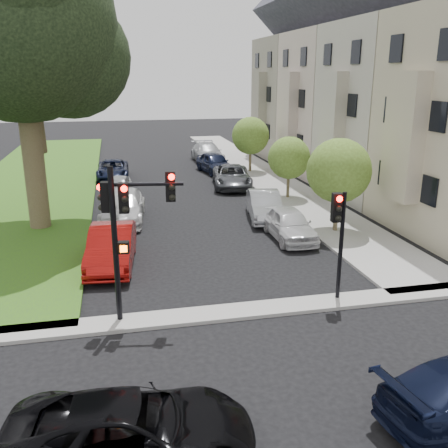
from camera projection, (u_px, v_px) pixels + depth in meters
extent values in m
plane|color=black|center=(263.00, 345.00, 13.66)|extent=(140.00, 140.00, 0.00)
cube|color=#345B22|center=(37.00, 181.00, 34.22)|extent=(8.00, 44.00, 0.12)
cube|color=#A49F98|center=(257.00, 172.00, 37.46)|extent=(3.50, 44.00, 0.12)
cube|color=#A49F98|center=(245.00, 311.00, 15.51)|extent=(60.00, 1.00, 0.12)
cube|color=beige|center=(404.00, 137.00, 21.61)|extent=(0.70, 2.20, 5.50)
cube|color=black|center=(412.00, 113.00, 21.38)|extent=(0.08, 3.60, 6.00)
cube|color=tan|center=(393.00, 111.00, 29.27)|extent=(7.00, 7.40, 10.00)
cube|color=tan|center=(332.00, 121.00, 28.62)|extent=(0.70, 2.20, 5.50)
cube|color=black|center=(338.00, 103.00, 28.39)|extent=(0.08, 3.60, 6.00)
cube|color=gray|center=(338.00, 104.00, 36.28)|extent=(7.00, 7.40, 10.00)
cube|color=gray|center=(288.00, 112.00, 35.63)|extent=(0.70, 2.20, 5.50)
cube|color=black|center=(293.00, 97.00, 35.40)|extent=(0.08, 3.60, 6.00)
cube|color=#A4A089|center=(301.00, 99.00, 43.29)|extent=(7.00, 7.40, 10.00)
cube|color=#2F3038|center=(305.00, 6.00, 41.12)|extent=(7.00, 7.55, 7.00)
cube|color=#A4A089|center=(259.00, 105.00, 42.64)|extent=(0.70, 2.20, 5.50)
cube|color=black|center=(262.00, 93.00, 42.41)|extent=(0.08, 3.60, 6.00)
cylinder|color=brown|center=(33.00, 156.00, 22.92)|extent=(0.96, 0.96, 6.98)
sphere|color=black|center=(18.00, 24.00, 21.28)|extent=(8.38, 8.38, 8.38)
sphere|color=black|center=(69.00, 57.00, 22.87)|extent=(5.58, 5.58, 5.58)
cylinder|color=brown|center=(336.00, 211.00, 23.05)|extent=(0.21, 0.21, 2.09)
sphere|color=#4C6920|center=(339.00, 171.00, 22.51)|extent=(2.93, 2.93, 2.93)
cylinder|color=brown|center=(288.00, 184.00, 29.30)|extent=(0.18, 0.18, 1.76)
sphere|color=#4C6920|center=(289.00, 158.00, 28.84)|extent=(2.46, 2.46, 2.46)
cylinder|color=brown|center=(250.00, 160.00, 37.17)|extent=(0.20, 0.20, 1.96)
sphere|color=#4C6920|center=(250.00, 136.00, 36.66)|extent=(2.74, 2.74, 2.74)
cylinder|color=black|center=(115.00, 248.00, 14.25)|extent=(0.19, 0.19, 4.72)
cylinder|color=black|center=(148.00, 184.00, 13.93)|extent=(1.99, 0.41, 0.11)
cube|color=black|center=(124.00, 198.00, 13.89)|extent=(0.31, 0.28, 0.86)
cube|color=black|center=(171.00, 186.00, 14.08)|extent=(0.31, 0.28, 0.86)
cube|color=black|center=(105.00, 197.00, 14.00)|extent=(0.28, 0.31, 0.86)
sphere|color=#FF0C05|center=(123.00, 189.00, 13.68)|extent=(0.18, 0.18, 0.18)
sphere|color=black|center=(124.00, 209.00, 13.85)|extent=(0.18, 0.18, 0.18)
cube|color=black|center=(123.00, 247.00, 14.29)|extent=(0.35, 0.27, 0.34)
cube|color=#FF5905|center=(124.00, 249.00, 14.17)|extent=(0.20, 0.03, 0.20)
cylinder|color=black|center=(341.00, 248.00, 15.84)|extent=(0.15, 0.15, 3.65)
cube|color=black|center=(337.00, 208.00, 15.40)|extent=(0.31, 0.28, 0.91)
sphere|color=#FF0C05|center=(339.00, 199.00, 15.18)|extent=(0.19, 0.19, 0.19)
imported|color=black|center=(131.00, 431.00, 9.43)|extent=(4.96, 2.73, 1.32)
imported|color=silver|center=(289.00, 224.00, 22.24)|extent=(1.69, 4.11, 1.40)
imported|color=#999BA0|center=(264.00, 205.00, 25.30)|extent=(2.21, 4.52, 1.43)
imported|color=#3F4247|center=(232.00, 176.00, 32.44)|extent=(3.09, 5.38, 1.41)
imported|color=black|center=(215.00, 163.00, 37.12)|extent=(2.47, 4.64, 1.50)
imported|color=#999BA0|center=(207.00, 153.00, 41.66)|extent=(2.22, 5.39, 1.56)
imported|color=maroon|center=(112.00, 247.00, 19.12)|extent=(2.08, 4.79, 1.53)
imported|color=silver|center=(123.00, 207.00, 24.97)|extent=(2.59, 5.31, 1.49)
imported|color=#999BA0|center=(118.00, 187.00, 29.77)|extent=(1.98, 3.90, 1.27)
imported|color=black|center=(113.00, 169.00, 35.13)|extent=(2.30, 4.72, 1.29)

